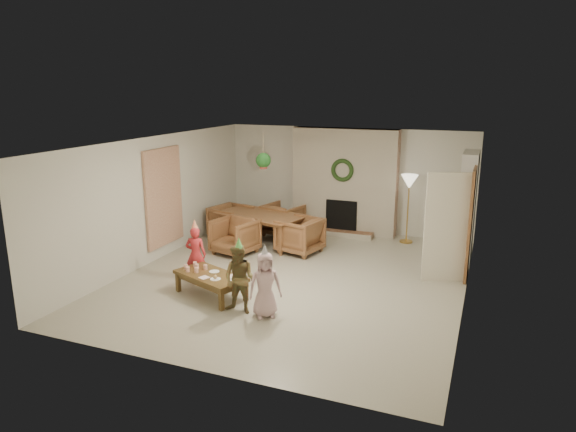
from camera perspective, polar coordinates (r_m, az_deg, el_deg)
The scene contains 56 objects.
floor at distance 9.72m, azimuth 0.78°, elevation -6.71°, with size 7.00×7.00×0.00m, color #B7B29E.
ceiling at distance 9.13m, azimuth 0.83°, elevation 8.11°, with size 7.00×7.00×0.00m, color white.
wall_back at distance 12.61m, azimuth 6.49°, elevation 3.96°, with size 7.00×7.00×0.00m, color silver.
wall_front at distance 6.34m, azimuth -10.61°, elevation -6.52°, with size 7.00×7.00×0.00m, color silver.
wall_left at distance 10.76m, azimuth -14.31°, elevation 1.85°, with size 7.00×7.00×0.00m, color silver.
wall_right at distance 8.78m, azimuth 19.44°, elevation -1.27°, with size 7.00×7.00×0.00m, color silver.
fireplace_mass at distance 12.42m, azimuth 6.25°, elevation 3.82°, with size 2.50×0.40×2.50m, color maroon.
fireplace_hearth at distance 12.36m, azimuth 5.66°, elevation -1.89°, with size 1.60×0.30×0.12m, color brown.
fireplace_firebox at distance 12.42m, azimuth 5.93°, elevation 0.05°, with size 0.75×0.12×0.75m, color black.
fireplace_wreath at distance 12.15m, azimuth 5.99°, elevation 5.03°, with size 0.54×0.54×0.10m, color #1C3915.
floor_lamp_base at distance 12.11m, azimuth 12.85°, elevation -2.74°, with size 0.29×0.29×0.03m, color gold.
floor_lamp_post at distance 11.93m, azimuth 13.04°, elevation 0.52°, with size 0.03×0.03×1.40m, color gold.
floor_lamp_shade at distance 11.79m, azimuth 13.22°, elevation 3.69°, with size 0.37×0.37×0.31m, color beige.
bookshelf_carcass at distance 11.05m, azimuth 19.12°, elevation 1.02°, with size 0.30×1.00×2.20m, color white.
bookshelf_shelf_a at distance 11.21m, azimuth 18.75°, elevation -2.20°, with size 0.30×0.92×0.03m, color white.
bookshelf_shelf_b at distance 11.11m, azimuth 18.91°, elevation -0.22°, with size 0.30×0.92×0.03m, color white.
bookshelf_shelf_c at distance 11.02m, azimuth 19.08°, elevation 1.79°, with size 0.30×0.92×0.03m, color white.
bookshelf_shelf_d at distance 10.95m, azimuth 19.25°, elevation 3.83°, with size 0.30×0.92×0.03m, color white.
books_row_lower at distance 11.03m, azimuth 18.66°, elevation -1.70°, with size 0.20×0.40×0.24m, color #B04A20.
books_row_mid at distance 11.13m, azimuth 18.88°, elevation 0.54°, with size 0.20×0.44×0.24m, color #25618B.
books_row_upper at distance 10.90m, azimuth 19.00°, elevation 2.36°, with size 0.20×0.36×0.22m, color gold.
door_frame at distance 10.00m, azimuth 19.43°, elevation -0.81°, with size 0.05×0.86×2.04m, color brown.
door_leaf at distance 9.65m, azimuth 17.07°, elevation -1.26°, with size 0.05×0.80×2.00m, color beige.
curtain_panel at distance 10.90m, azimuth -13.52°, elevation 2.04°, with size 0.06×1.20×2.00m, color beige.
dining_table at distance 11.61m, azimuth -3.09°, elevation -1.44°, with size 1.95×1.09×0.69m, color brown.
dining_chair_near at distance 10.97m, azimuth -5.90°, elevation -2.24°, with size 0.81×0.83×0.76m, color brown.
dining_chair_far at distance 12.26m, azimuth -0.59°, elevation -0.40°, with size 0.81×0.83×0.76m, color brown.
dining_chair_left at distance 12.14m, azimuth -6.26°, elevation -0.64°, with size 0.81×0.83×0.76m, color brown.
dining_chair_right at distance 10.99m, azimuth 1.29°, elevation -2.14°, with size 0.81×0.83×0.76m, color brown.
hanging_plant_cord at distance 11.05m, azimuth -2.74°, elevation 7.32°, with size 0.01×0.01×0.70m, color tan.
hanging_plant_pot at distance 11.09m, azimuth -2.72°, elevation 5.52°, with size 0.16×0.16×0.12m, color #9B3A32.
hanging_plant_foliage at distance 11.08m, azimuth -2.73°, elevation 6.14°, with size 0.32×0.32×0.32m, color #194B1B.
coffee_table_top at distance 8.85m, azimuth -8.50°, elevation -6.52°, with size 1.27×0.64×0.06m, color brown.
coffee_table_apron at distance 8.87m, azimuth -8.49°, elevation -6.93°, with size 1.17×0.54×0.08m, color brown.
coffee_leg_fl at distance 9.21m, azimuth -11.99°, elevation -7.14°, with size 0.07×0.07×0.33m, color brown.
coffee_leg_fr at distance 8.35m, azimuth -7.34°, elevation -9.21°, with size 0.07×0.07×0.33m, color brown.
coffee_leg_bl at distance 9.49m, azimuth -9.43°, elevation -6.36°, with size 0.07×0.07×0.33m, color brown.
coffee_leg_br at distance 8.67m, azimuth -4.69°, elevation -8.25°, with size 0.07×0.07×0.33m, color brown.
cup_a at distance 9.11m, azimuth -11.18°, elevation -5.54°, with size 0.07×0.07×0.09m, color white.
cup_b at distance 9.22m, azimuth -10.20°, elevation -5.25°, with size 0.07×0.07×0.09m, color white.
cup_c at distance 8.99m, azimuth -10.99°, elevation -5.79°, with size 0.07×0.07×0.09m, color white.
cup_d at distance 9.10m, azimuth -9.99°, elevation -5.50°, with size 0.07×0.07×0.09m, color white.
cup_e at distance 8.93m, azimuth -10.06°, elevation -5.88°, with size 0.07×0.07×0.09m, color white.
cup_f at distance 9.04m, azimuth -9.07°, elevation -5.59°, with size 0.07×0.07×0.09m, color white.
plate_a at distance 8.94m, azimuth -8.12°, elevation -6.06°, with size 0.18×0.18×0.01m, color white.
plate_b at distance 8.60m, azimuth -7.99°, elevation -6.88°, with size 0.18×0.18×0.01m, color white.
plate_c at distance 8.58m, azimuth -6.14°, elevation -6.89°, with size 0.18×0.18×0.01m, color white.
food_scoop at distance 8.59m, azimuth -8.00°, elevation -6.65°, with size 0.07×0.07×0.07m, color tan.
napkin_left at distance 8.70m, azimuth -9.22°, elevation -6.69°, with size 0.15×0.15×0.01m, color #F6B5BE.
napkin_right at distance 8.69m, azimuth -6.18°, elevation -6.60°, with size 0.15×0.15×0.01m, color #F6B5BE.
child_red at distance 9.49m, azimuth -10.11°, elevation -4.18°, with size 0.37×0.25×1.02m, color red.
party_hat_red at distance 9.33m, azimuth -10.25°, elevation -0.95°, with size 0.14×0.14×0.19m, color #F1C150.
child_plaid at distance 8.11m, azimuth -5.34°, elevation -6.95°, with size 0.53×0.42×1.10m, color brown.
party_hat_plaid at distance 7.92m, azimuth -5.44°, elevation -2.97°, with size 0.13×0.13×0.18m, color #58BB50.
child_pink at distance 7.97m, azimuth -2.54°, elevation -7.58°, with size 0.50×0.33×1.03m, color #CBA2A7.
party_hat_pink at distance 7.78m, azimuth -2.58°, elevation -3.78°, with size 0.13×0.13×0.18m, color #A9A9AF.
Camera 1 is at (3.23, -8.49, 3.46)m, focal length 32.32 mm.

